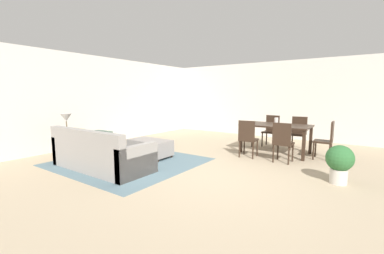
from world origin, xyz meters
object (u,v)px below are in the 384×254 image
object	(u,v)px
dining_chair_head_east	(327,138)
potted_plant	(340,161)
table_lamp	(66,118)
dining_chair_near_right	(283,140)
couch	(100,155)
side_table	(68,140)
vase_centerpiece	(276,121)
dining_chair_far_right	(299,131)
dining_table	(276,128)
dining_chair_near_left	(248,137)
dining_chair_far_left	(271,129)
ottoman_table	(150,147)

from	to	relation	value
dining_chair_head_east	potted_plant	distance (m)	1.73
table_lamp	dining_chair_near_right	bearing A→B (deg)	30.01
couch	table_lamp	bearing A→B (deg)	175.87
side_table	dining_chair_head_east	bearing A→B (deg)	33.41
couch	vase_centerpiece	size ratio (longest dim) A/B	12.27
dining_chair_far_right	potted_plant	size ratio (longest dim) A/B	1.36
couch	dining_chair_far_right	size ratio (longest dim) A/B	2.46
dining_table	dining_chair_head_east	distance (m)	1.22
couch	dining_chair_head_east	world-z (taller)	dining_chair_head_east
dining_chair_near_left	dining_chair_far_right	distance (m)	1.90
dining_chair_near_left	vase_centerpiece	xyz separation A→B (m)	(0.43, 0.84, 0.33)
potted_plant	couch	bearing A→B (deg)	-156.11
dining_chair_far_left	dining_chair_head_east	distance (m)	1.81
dining_chair_far_right	potted_plant	distance (m)	2.80
dining_table	vase_centerpiece	xyz separation A→B (m)	(0.01, -0.03, 0.18)
ottoman_table	potted_plant	bearing A→B (deg)	7.19
table_lamp	couch	bearing A→B (deg)	-4.13
dining_chair_near_right	potted_plant	xyz separation A→B (m)	(1.19, -0.80, -0.13)
dining_table	vase_centerpiece	distance (m)	0.18
side_table	potted_plant	distance (m)	5.85
ottoman_table	table_lamp	xyz separation A→B (m)	(-1.56, -1.23, 0.73)
dining_chair_near_left	dining_chair_head_east	xyz separation A→B (m)	(1.62, 0.87, 0.00)
table_lamp	dining_chair_near_right	distance (m)	5.10
ottoman_table	dining_chair_head_east	bearing A→B (deg)	31.12
dining_table	dining_chair_near_left	distance (m)	0.98
side_table	vase_centerpiece	distance (m)	5.26
potted_plant	dining_chair_head_east	bearing A→B (deg)	103.41
dining_chair_far_left	dining_chair_head_east	size ratio (longest dim) A/B	1.00
couch	dining_chair_head_east	bearing A→B (deg)	43.15
couch	side_table	world-z (taller)	couch
dining_table	vase_centerpiece	world-z (taller)	vase_centerpiece
dining_chair_near_left	dining_chair_near_right	size ratio (longest dim) A/B	1.00
dining_chair_head_east	ottoman_table	bearing A→B (deg)	-148.88
couch	vase_centerpiece	distance (m)	4.37
ottoman_table	dining_chair_far_left	xyz separation A→B (m)	(2.04, 3.05, 0.28)
dining_chair_near_left	potted_plant	size ratio (longest dim) A/B	1.36
dining_chair_far_right	dining_chair_head_east	world-z (taller)	same
table_lamp	dining_chair_far_right	bearing A→B (deg)	44.27
dining_table	potted_plant	bearing A→B (deg)	-46.32
couch	dining_table	size ratio (longest dim) A/B	1.34
table_lamp	dining_chair_head_east	distance (m)	6.23
side_table	dining_chair_near_right	xyz separation A→B (m)	(4.40, 2.54, 0.08)
side_table	dining_table	distance (m)	5.26
dining_table	dining_chair_near_right	bearing A→B (deg)	-64.43
ottoman_table	dining_table	world-z (taller)	dining_table
dining_chair_far_left	side_table	bearing A→B (deg)	-130.04
dining_chair_near_right	potted_plant	bearing A→B (deg)	-34.08
ottoman_table	vase_centerpiece	xyz separation A→B (m)	(2.43, 2.16, 0.61)
table_lamp	dining_chair_far_left	world-z (taller)	table_lamp
potted_plant	dining_table	bearing A→B (deg)	133.68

